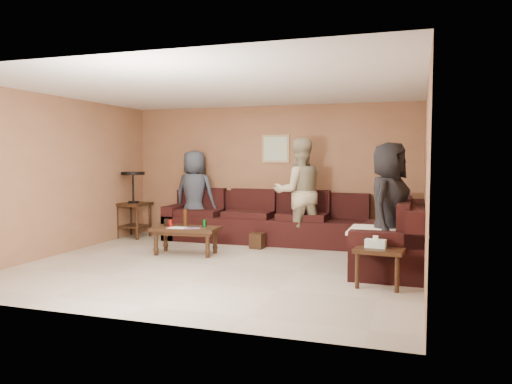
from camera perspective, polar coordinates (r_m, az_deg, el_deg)
room at (r=7.05m, az=-4.11°, el=4.97°), size 5.60×5.50×2.50m
sectional_sofa at (r=8.34m, az=5.14°, el=-4.41°), size 4.65×2.90×0.97m
coffee_table at (r=8.01m, az=-8.06°, el=-4.45°), size 1.09×0.61×0.72m
end_table_left at (r=9.84m, az=-13.84°, el=-1.25°), size 0.57×0.57×1.26m
side_table_right at (r=6.13m, az=13.89°, el=-6.81°), size 0.61×0.52×0.61m
waste_bin at (r=8.47m, az=0.15°, el=-5.59°), size 0.23×0.23×0.26m
wall_art at (r=9.36m, az=2.25°, el=4.96°), size 0.52×0.04×0.52m
person_left at (r=9.55m, az=-7.02°, el=-0.27°), size 0.85×0.58×1.67m
person_middle at (r=8.61m, az=4.95°, el=-0.05°), size 1.14×1.05×1.87m
person_right at (r=6.95m, az=14.90°, el=-1.67°), size 0.77×0.97×1.74m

